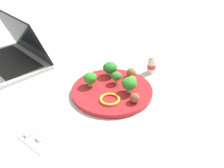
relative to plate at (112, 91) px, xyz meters
name	(u,v)px	position (x,y,z in m)	size (l,w,h in m)	color
ground_plane	(112,93)	(0.00, 0.00, -0.01)	(4.00, 4.00, 0.00)	#B2B2AD
plate	(112,91)	(0.00, 0.00, 0.00)	(0.28, 0.28, 0.02)	red
broccoli_floret_center	(129,84)	(-0.02, 0.06, 0.04)	(0.05, 0.05, 0.06)	#A2C981
broccoli_floret_back_right	(90,78)	(0.03, -0.07, 0.04)	(0.05, 0.05, 0.05)	#9ACB6E
broccoli_floret_mid_left	(110,68)	(-0.07, -0.06, 0.04)	(0.05, 0.05, 0.05)	#98C06F
broccoli_floret_mid_right	(116,76)	(-0.04, -0.01, 0.04)	(0.04, 0.04, 0.04)	#AABF6C
meatball_back_left	(135,98)	(0.01, 0.10, 0.02)	(0.03, 0.03, 0.03)	brown
meatball_mid_left	(132,80)	(-0.07, 0.04, 0.02)	(0.03, 0.03, 0.03)	brown
meatball_far_rim	(131,73)	(-0.11, 0.01, 0.03)	(0.04, 0.04, 0.04)	brown
pepper_ring_front_right	(110,99)	(0.06, 0.03, 0.01)	(0.07, 0.07, 0.01)	yellow
napkin	(51,127)	(0.25, -0.03, -0.01)	(0.17, 0.12, 0.01)	white
fork	(53,130)	(0.25, -0.01, 0.00)	(0.12, 0.03, 0.01)	silver
knife	(45,124)	(0.25, -0.05, 0.00)	(0.15, 0.03, 0.01)	white
yogurt_bottle	(152,65)	(-0.21, 0.03, 0.02)	(0.03, 0.03, 0.07)	white
laptop	(14,55)	(0.08, -0.46, 0.03)	(0.27, 0.35, 0.20)	#BDBDBD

